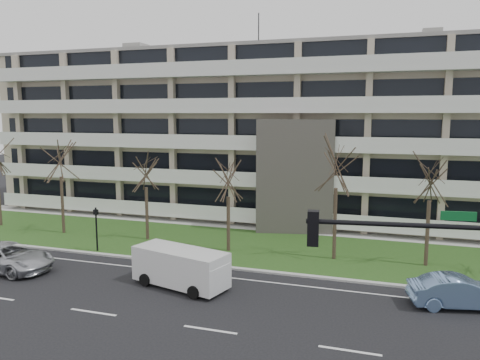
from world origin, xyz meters
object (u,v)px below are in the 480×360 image
(white_van, at_px, (181,265))
(traffic_signal, at_px, (432,289))
(pedestrian_signal, at_px, (96,224))
(silver_pickup, at_px, (8,257))
(blue_sedan, at_px, (459,292))

(white_van, xyz_separation_m, traffic_signal, (11.92, -8.26, 3.06))
(white_van, bearing_deg, pedestrian_signal, 167.75)
(silver_pickup, relative_size, blue_sedan, 1.24)
(traffic_signal, bearing_deg, blue_sedan, 70.17)
(blue_sedan, distance_m, white_van, 14.22)
(blue_sedan, bearing_deg, traffic_signal, 154.42)
(pedestrian_signal, bearing_deg, silver_pickup, -99.89)
(blue_sedan, distance_m, traffic_signal, 10.74)
(silver_pickup, distance_m, pedestrian_signal, 5.84)
(white_van, relative_size, pedestrian_signal, 1.85)
(silver_pickup, bearing_deg, traffic_signal, -102.79)
(silver_pickup, height_order, white_van, white_van)
(blue_sedan, bearing_deg, silver_pickup, 82.20)
(blue_sedan, xyz_separation_m, white_van, (-14.12, -1.65, 0.47))
(white_van, bearing_deg, blue_sedan, 21.56)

